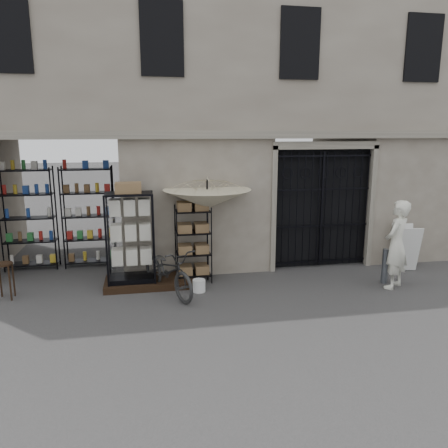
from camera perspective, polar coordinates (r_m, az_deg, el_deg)
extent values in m
plane|color=black|center=(8.77, 6.94, -10.38)|extent=(80.00, 80.00, 0.00)
cube|color=gray|center=(12.03, 1.56, 17.68)|extent=(14.00, 4.00, 9.00)
cube|color=black|center=(10.86, -21.02, 1.56)|extent=(3.00, 1.70, 3.00)
cube|color=black|center=(11.40, -20.73, 0.77)|extent=(2.70, 0.50, 2.50)
cube|color=black|center=(11.01, 12.31, 2.23)|extent=(2.50, 0.06, 3.00)
cube|color=black|center=(10.88, 12.62, 1.83)|extent=(0.05, 0.05, 2.80)
cube|color=black|center=(9.83, -9.45, -7.46)|extent=(2.00, 0.90, 0.15)
cube|color=black|center=(9.75, -11.87, -6.93)|extent=(1.04, 0.72, 0.11)
cube|color=silver|center=(9.21, -11.88, -2.17)|extent=(0.89, 0.14, 1.79)
cube|color=silver|center=(9.52, -12.08, -2.37)|extent=(0.87, 0.54, 1.49)
cube|color=olive|center=(9.31, -12.39, 4.33)|extent=(0.59, 0.48, 0.21)
cube|color=black|center=(9.78, -4.05, -2.61)|extent=(0.82, 0.63, 1.72)
cube|color=olive|center=(9.80, -4.05, -2.91)|extent=(0.69, 0.51, 1.29)
cylinder|color=black|center=(9.74, -2.17, -0.89)|extent=(0.05, 0.05, 2.30)
imported|color=beige|center=(9.59, -2.21, 3.97)|extent=(2.21, 2.23, 1.54)
cylinder|color=silver|center=(9.33, -3.27, -8.04)|extent=(0.34, 0.34, 0.26)
imported|color=black|center=(9.32, -7.22, -9.00)|extent=(1.05, 1.20, 1.93)
cylinder|color=black|center=(9.79, -26.89, -4.68)|extent=(0.38, 0.38, 0.04)
cube|color=black|center=(9.90, -26.68, -6.72)|extent=(0.29, 0.29, 0.73)
cylinder|color=slate|center=(10.38, 20.29, -5.17)|extent=(0.17, 0.17, 0.78)
imported|color=silver|center=(10.28, 21.15, -7.70)|extent=(1.72, 1.95, 0.46)
cube|color=silver|center=(11.29, 23.01, -3.10)|extent=(0.55, 0.33, 1.09)
cube|color=silver|center=(11.58, 22.31, -2.67)|extent=(0.55, 0.33, 1.09)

